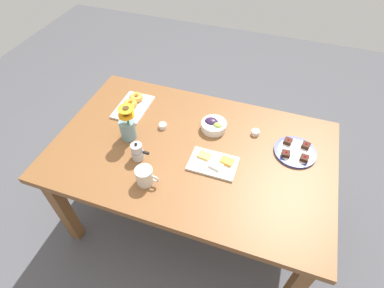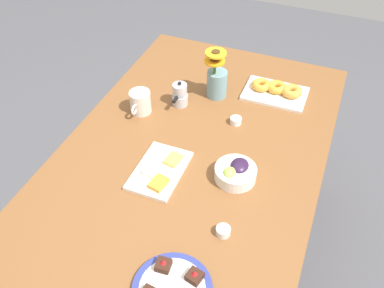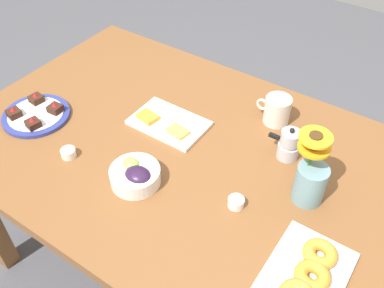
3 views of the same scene
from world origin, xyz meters
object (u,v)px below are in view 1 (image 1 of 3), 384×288
at_px(jam_cup_honey, 163,126).
at_px(dessert_plate, 295,152).
at_px(grape_bowl, 214,125).
at_px(cheese_platter, 214,163).
at_px(coffee_mug, 145,176).
at_px(jam_cup_berry, 255,132).
at_px(dining_table, 192,158).
at_px(moka_pot, 137,152).
at_px(flower_vase, 128,127).
at_px(croissant_platter, 132,105).

height_order(jam_cup_honey, dessert_plate, dessert_plate).
relative_size(grape_bowl, cheese_platter, 0.59).
bearing_deg(coffee_mug, jam_cup_berry, 48.44).
distance_m(dining_table, moka_pot, 0.33).
xyz_separation_m(dining_table, jam_cup_honey, (-0.23, 0.11, 0.10)).
bearing_deg(moka_pot, flower_vase, 133.35).
xyz_separation_m(coffee_mug, cheese_platter, (0.30, 0.23, -0.04)).
distance_m(dining_table, grape_bowl, 0.24).
bearing_deg(dessert_plate, dining_table, -164.05).
xyz_separation_m(jam_cup_berry, moka_pot, (-0.58, -0.40, 0.03)).
bearing_deg(jam_cup_honey, grape_bowl, 17.08).
bearing_deg(jam_cup_honey, flower_vase, -137.51).
xyz_separation_m(grape_bowl, cheese_platter, (0.08, -0.27, -0.02)).
xyz_separation_m(dining_table, dessert_plate, (0.56, 0.16, 0.10)).
relative_size(croissant_platter, dessert_plate, 1.18).
bearing_deg(flower_vase, moka_pot, -46.65).
bearing_deg(dining_table, jam_cup_berry, 36.30).
relative_size(coffee_mug, flower_vase, 0.53).
relative_size(grape_bowl, moka_pot, 1.29).
xyz_separation_m(cheese_platter, dessert_plate, (0.41, 0.23, 0.00)).
relative_size(coffee_mug, dessert_plate, 0.53).
bearing_deg(cheese_platter, jam_cup_honey, 154.72).
bearing_deg(cheese_platter, grape_bowl, 106.45).
relative_size(cheese_platter, croissant_platter, 0.93).
bearing_deg(jam_cup_honey, croissant_platter, 157.39).
bearing_deg(moka_pot, jam_cup_berry, 34.22).
relative_size(cheese_platter, jam_cup_berry, 5.42).
distance_m(dining_table, jam_cup_berry, 0.41).
height_order(cheese_platter, jam_cup_honey, cheese_platter).
height_order(grape_bowl, cheese_platter, grape_bowl).
bearing_deg(grape_bowl, coffee_mug, -114.11).
distance_m(croissant_platter, flower_vase, 0.28).
distance_m(dining_table, dessert_plate, 0.59).
distance_m(dessert_plate, flower_vase, 0.97).
height_order(cheese_platter, moka_pot, moka_pot).
bearing_deg(croissant_platter, cheese_platter, -24.19).
bearing_deg(dining_table, moka_pot, -148.48).
xyz_separation_m(grape_bowl, jam_cup_honey, (-0.30, -0.09, -0.01)).
relative_size(grape_bowl, flower_vase, 0.65).
bearing_deg(flower_vase, coffee_mug, -49.16).
bearing_deg(jam_cup_berry, coffee_mug, -131.56).
height_order(cheese_platter, flower_vase, flower_vase).
bearing_deg(grape_bowl, flower_vase, -152.72).
bearing_deg(jam_cup_honey, cheese_platter, -25.28).
xyz_separation_m(grape_bowl, flower_vase, (-0.45, -0.23, 0.05)).
distance_m(grape_bowl, jam_cup_berry, 0.25).
xyz_separation_m(grape_bowl, jam_cup_berry, (0.25, 0.04, -0.01)).
bearing_deg(dining_table, flower_vase, -174.96).
xyz_separation_m(grape_bowl, moka_pot, (-0.33, -0.36, 0.02)).
bearing_deg(cheese_platter, dessert_plate, 29.14).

